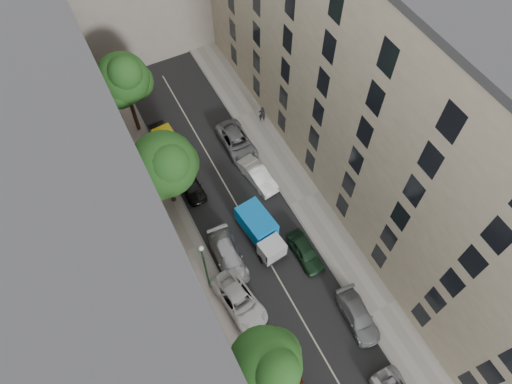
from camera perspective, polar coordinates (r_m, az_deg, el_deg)
ground at (r=38.15m, az=-1.04°, el=-4.07°), size 120.00×120.00×0.00m
road_surface at (r=38.14m, az=-1.04°, el=-4.06°), size 8.00×44.00×0.02m
sidewalk_left at (r=37.36m, az=-8.67°, el=-7.36°), size 3.00×44.00×0.15m
sidewalk_right at (r=39.57m, az=6.09°, el=-0.80°), size 3.00×44.00×0.15m
building_left at (r=28.93m, az=-21.27°, el=-3.06°), size 8.00×44.00×20.00m
building_right at (r=34.31m, az=15.69°, el=11.64°), size 8.00×44.00×20.00m
tarp_truck at (r=36.42m, az=0.60°, el=-4.87°), size 2.54×5.24×2.32m
car_left_2 at (r=34.74m, az=-2.11°, el=-13.40°), size 3.07×5.45×1.44m
car_left_3 at (r=36.11m, az=-3.49°, el=-8.02°), size 2.38×5.15×1.46m
car_left_4 at (r=39.78m, az=-8.17°, el=0.90°), size 1.69×4.05×1.37m
car_left_5 at (r=43.07m, az=-11.29°, el=6.37°), size 1.87×4.56×1.47m
car_right_1 at (r=35.22m, az=12.64°, el=-14.90°), size 2.18×4.60×1.30m
car_right_2 at (r=36.48m, az=6.19°, el=-7.41°), size 1.60×3.99×1.36m
car_right_3 at (r=39.89m, az=0.22°, el=2.09°), size 2.16×4.59×1.45m
car_right_4 at (r=42.16m, az=-2.42°, el=6.27°), size 2.46×5.30×1.47m
tree_near at (r=28.20m, az=1.44°, el=-20.86°), size 4.78×4.42×8.41m
tree_mid at (r=35.68m, az=-11.22°, el=3.20°), size 5.52×5.28×7.79m
tree_far at (r=40.94m, az=-16.10°, el=13.22°), size 4.86×4.51×8.95m
lamp_post at (r=31.97m, az=-6.43°, el=-8.97°), size 0.36×0.36×6.96m
pedestrian at (r=43.98m, az=0.77°, el=9.74°), size 0.75×0.62×1.75m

